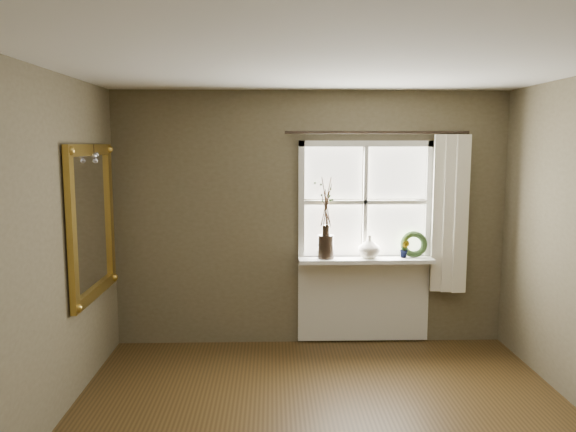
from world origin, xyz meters
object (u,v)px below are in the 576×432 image
(wreath, at_px, (414,247))
(dark_jug, at_px, (326,247))
(cream_vase, at_px, (369,247))
(gilt_mirror, at_px, (92,221))

(wreath, bearing_deg, dark_jug, -168.37)
(cream_vase, distance_m, wreath, 0.46)
(dark_jug, height_order, gilt_mirror, gilt_mirror)
(dark_jug, distance_m, cream_vase, 0.44)
(cream_vase, height_order, wreath, wreath)
(dark_jug, distance_m, gilt_mirror, 2.24)
(dark_jug, relative_size, gilt_mirror, 0.18)
(dark_jug, xyz_separation_m, cream_vase, (0.44, 0.00, -0.00))
(cream_vase, relative_size, wreath, 0.85)
(dark_jug, xyz_separation_m, wreath, (0.90, 0.04, -0.02))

